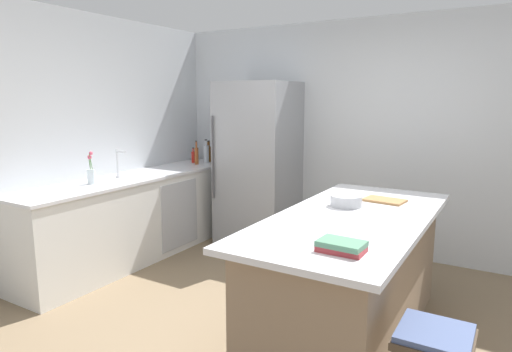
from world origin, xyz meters
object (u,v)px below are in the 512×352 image
at_px(sink_faucet, 118,163).
at_px(cutting_board, 384,200).
at_px(soda_bottle, 206,153).
at_px(hot_sauce_bottle, 193,157).
at_px(cookbook_stack, 341,246).
at_px(flower_vase, 91,174).
at_px(vinegar_bottle, 197,155).
at_px(whiskey_bottle, 209,153).
at_px(mixing_bowl, 346,201).
at_px(bar_stool, 434,351).
at_px(refrigerator, 258,164).
at_px(kitchen_island, 350,277).

relative_size(sink_faucet, cutting_board, 0.90).
xyz_separation_m(sink_faucet, soda_bottle, (0.11, 1.37, -0.03)).
relative_size(hot_sauce_bottle, cookbook_stack, 0.78).
height_order(flower_vase, vinegar_bottle, flower_vase).
relative_size(flower_vase, hot_sauce_bottle, 1.63).
distance_m(whiskey_bottle, vinegar_bottle, 0.29).
xyz_separation_m(hot_sauce_bottle, mixing_bowl, (2.51, -1.27, -0.02)).
height_order(sink_faucet, soda_bottle, same).
bearing_deg(cookbook_stack, hot_sauce_bottle, 141.36).
xyz_separation_m(hot_sauce_bottle, vinegar_bottle, (0.13, -0.09, 0.04)).
bearing_deg(cookbook_stack, bar_stool, -3.59).
xyz_separation_m(whiskey_bottle, cutting_board, (2.62, -1.16, -0.09)).
bearing_deg(bar_stool, mixing_bowl, 128.96).
relative_size(bar_stool, soda_bottle, 2.08).
distance_m(refrigerator, flower_vase, 1.90).
distance_m(refrigerator, bar_stool, 3.36).
distance_m(refrigerator, cookbook_stack, 2.97).
relative_size(soda_bottle, mixing_bowl, 1.24).
relative_size(whiskey_bottle, cookbook_stack, 1.09).
xyz_separation_m(kitchen_island, sink_faucet, (-2.62, 0.24, 0.60)).
relative_size(bar_stool, sink_faucet, 2.08).
height_order(bar_stool, soda_bottle, soda_bottle).
bearing_deg(hot_sauce_bottle, sink_faucet, -88.90).
bearing_deg(bar_stool, cutting_board, 114.76).
height_order(bar_stool, vinegar_bottle, vinegar_bottle).
height_order(sink_faucet, flower_vase, flower_vase).
bearing_deg(cutting_board, kitchen_island, -97.77).
xyz_separation_m(bar_stool, soda_bottle, (-3.20, 2.40, 0.53)).
bearing_deg(flower_vase, kitchen_island, 2.82).
bearing_deg(refrigerator, whiskey_bottle, 169.32).
height_order(sink_faucet, whiskey_bottle, sink_faucet).
bearing_deg(vinegar_bottle, kitchen_island, -29.44).
height_order(kitchen_island, flower_vase, flower_vase).
bearing_deg(hot_sauce_bottle, soda_bottle, 36.20).
xyz_separation_m(flower_vase, cutting_board, (2.67, 0.68, -0.08)).
bearing_deg(sink_faucet, vinegar_bottle, 84.94).
distance_m(hot_sauce_bottle, mixing_bowl, 2.82).
relative_size(refrigerator, cookbook_stack, 7.62).
height_order(soda_bottle, hot_sauce_bottle, soda_bottle).
bearing_deg(cookbook_stack, kitchen_island, 104.06).
height_order(refrigerator, sink_faucet, refrigerator).
relative_size(kitchen_island, flower_vase, 6.78).
bearing_deg(cutting_board, cookbook_stack, -85.06).
distance_m(refrigerator, vinegar_bottle, 0.84).
relative_size(whiskey_bottle, vinegar_bottle, 0.92).
xyz_separation_m(sink_faucet, cookbook_stack, (2.81, -1.00, -0.12)).
height_order(sink_faucet, cutting_board, sink_faucet).
bearing_deg(whiskey_bottle, cookbook_stack, -42.01).
height_order(refrigerator, hot_sauce_bottle, refrigerator).
bearing_deg(whiskey_bottle, flower_vase, -91.52).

